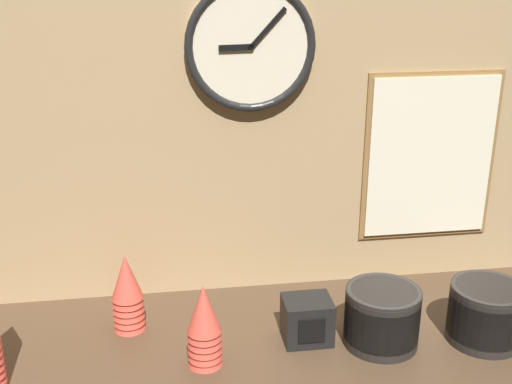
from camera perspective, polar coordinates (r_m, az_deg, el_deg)
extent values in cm
cube|color=#4C3826|center=(150.06, -0.02, -13.64)|extent=(160.00, 56.00, 4.00)
cube|color=tan|center=(153.40, -1.49, 9.32)|extent=(160.00, 3.00, 105.00)
cone|color=#DB4C3D|center=(153.04, -11.26, -10.09)|extent=(7.33, 7.33, 10.70)
cone|color=#DB4C3D|center=(152.24, -11.30, -9.57)|extent=(7.33, 7.33, 10.70)
cone|color=#DB4C3D|center=(151.45, -11.34, -9.04)|extent=(7.33, 7.33, 10.70)
cone|color=#DB4C3D|center=(150.67, -11.39, -8.51)|extent=(7.33, 7.33, 10.70)
cone|color=#DB4C3D|center=(149.91, -11.43, -7.97)|extent=(7.33, 7.33, 10.70)
cone|color=#DB4C3D|center=(149.16, -11.47, -7.43)|extent=(7.33, 7.33, 10.70)
cone|color=#DB4C3D|center=(138.94, -4.57, -13.16)|extent=(7.33, 7.33, 10.70)
cone|color=#DB4C3D|center=(138.06, -4.59, -12.61)|extent=(7.33, 7.33, 10.70)
cone|color=#DB4C3D|center=(137.19, -4.61, -12.04)|extent=(7.33, 7.33, 10.70)
cone|color=#DB4C3D|center=(136.33, -4.63, -11.47)|extent=(7.33, 7.33, 10.70)
cone|color=#DB4C3D|center=(135.49, -4.65, -10.89)|extent=(7.33, 7.33, 10.70)
cone|color=#DB4C3D|center=(134.66, -4.67, -10.31)|extent=(7.33, 7.33, 10.70)
cylinder|color=black|center=(149.65, 11.00, -12.39)|extent=(16.60, 16.60, 3.79)
cylinder|color=black|center=(148.64, 11.05, -11.77)|extent=(16.60, 16.60, 3.79)
cylinder|color=black|center=(147.64, 11.10, -11.15)|extent=(16.60, 16.60, 3.79)
cylinder|color=black|center=(146.66, 11.15, -10.51)|extent=(16.60, 16.60, 3.79)
cylinder|color=black|center=(145.71, 11.20, -9.87)|extent=(16.60, 16.60, 3.79)
cylinder|color=black|center=(144.77, 11.25, -9.22)|extent=(16.60, 16.60, 3.79)
torus|color=#302D2A|center=(144.12, 11.29, -8.76)|extent=(16.63, 16.63, 1.36)
cylinder|color=black|center=(156.94, 19.54, -11.61)|extent=(16.60, 16.60, 3.79)
cylinder|color=black|center=(155.97, 19.62, -11.02)|extent=(16.60, 16.60, 3.79)
cylinder|color=black|center=(155.03, 19.71, -10.42)|extent=(16.60, 16.60, 3.79)
cylinder|color=black|center=(154.10, 19.79, -9.81)|extent=(16.60, 16.60, 3.79)
cylinder|color=black|center=(153.18, 19.88, -9.19)|extent=(16.60, 16.60, 3.79)
cylinder|color=black|center=(152.29, 19.96, -8.56)|extent=(16.60, 16.60, 3.79)
torus|color=#302D2A|center=(151.68, 20.02, -8.12)|extent=(16.63, 16.63, 1.36)
cylinder|color=beige|center=(149.55, -0.51, 12.84)|extent=(29.37, 1.80, 29.37)
torus|color=black|center=(148.75, -0.47, 12.80)|extent=(30.18, 1.98, 30.18)
cube|color=black|center=(147.82, -1.89, 12.71)|extent=(7.37, 0.60, 1.46)
cube|color=black|center=(148.36, 1.09, 14.41)|extent=(8.44, 0.60, 9.05)
cylinder|color=black|center=(148.27, -0.44, 12.77)|extent=(1.47, 0.60, 1.47)
cube|color=olive|center=(169.01, 15.18, 3.03)|extent=(34.88, 0.60, 43.57)
cube|color=#EFEACC|center=(168.65, 15.24, 2.98)|extent=(32.48, 1.20, 41.17)
cube|color=black|center=(146.99, 4.56, -11.25)|extent=(10.79, 9.03, 10.09)
cube|color=black|center=(143.11, 4.99, -12.22)|extent=(5.93, 0.40, 5.65)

